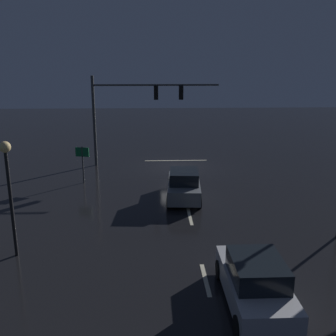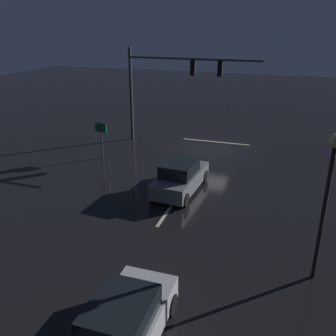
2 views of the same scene
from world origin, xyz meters
name	(u,v)px [view 1 (image 1 of 2)]	position (x,y,z in m)	size (l,w,h in m)	color
ground_plane	(177,166)	(0.00, 0.00, 0.00)	(80.00, 80.00, 0.00)	black
traffic_signal_assembly	(135,103)	(3.17, -0.69, 4.74)	(9.40, 0.47, 6.74)	#383A3D
lane_dash_far	(181,182)	(0.00, 4.00, 0.00)	(2.20, 0.16, 0.01)	beige
lane_dash_mid	(190,217)	(0.00, 10.00, 0.00)	(2.20, 0.16, 0.01)	beige
lane_dash_near	(206,280)	(0.00, 16.00, 0.00)	(2.20, 0.16, 0.01)	beige
stop_bar	(176,160)	(0.00, -1.88, 0.00)	(5.00, 0.16, 0.01)	beige
car_approaching	(184,185)	(0.09, 7.18, 0.80)	(2.18, 4.47, 1.70)	slate
car_distant	(255,283)	(-1.36, 17.55, 0.80)	(1.90, 4.37, 1.70)	#B7B7BC
street_lamp_right_kerb	(8,177)	(7.47, 13.84, 3.35)	(0.44, 0.44, 4.75)	black
route_sign	(82,157)	(6.41, 3.88, 1.74)	(0.89, 0.25, 2.42)	#383A3D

